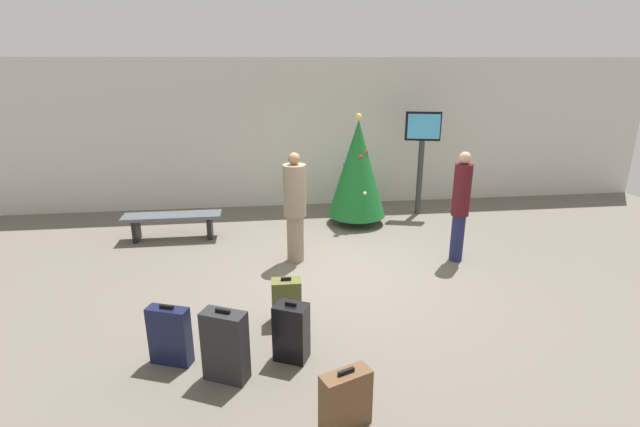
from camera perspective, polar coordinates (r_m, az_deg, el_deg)
ground_plane at (r=7.53m, az=2.20°, el=-7.03°), size 16.00×16.00×0.00m
back_wall at (r=10.68m, az=-1.03°, el=9.71°), size 16.00×0.20×3.26m
holiday_tree at (r=9.40m, az=4.59°, el=5.48°), size 1.17×1.17×2.23m
flight_info_kiosk at (r=10.16m, az=12.28°, el=8.05°), size 0.73×0.27×2.20m
waiting_bench at (r=9.13m, az=-17.49°, el=-0.78°), size 1.78×0.44×0.48m
traveller_0 at (r=7.92m, az=16.73°, el=1.15°), size 0.36×0.36×1.84m
traveller_1 at (r=7.59m, az=-3.08°, el=0.97°), size 0.52×0.52×1.83m
suitcase_0 at (r=5.54m, az=-17.80°, el=-13.97°), size 0.48×0.31×0.72m
suitcase_1 at (r=5.37m, az=-3.50°, el=-14.20°), size 0.43×0.38×0.71m
suitcase_2 at (r=4.57m, az=3.13°, el=-21.65°), size 0.51×0.35×0.60m
suitcase_3 at (r=5.13m, az=-11.45°, el=-15.53°), size 0.51×0.39×0.82m
suitcase_4 at (r=6.07m, az=-4.10°, el=-10.56°), size 0.37×0.23×0.62m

